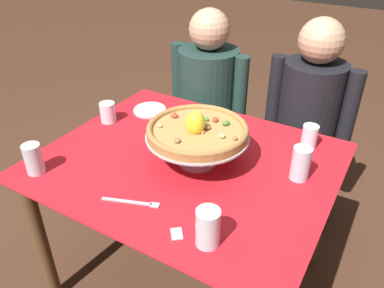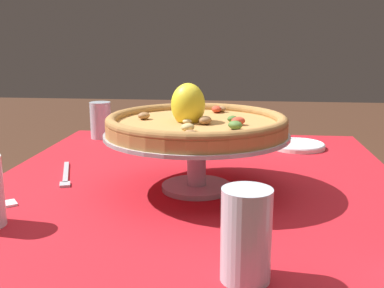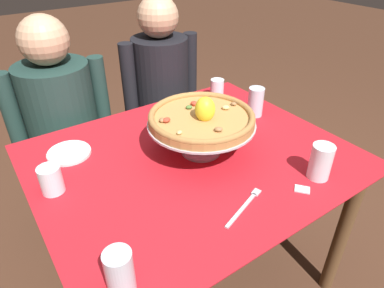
# 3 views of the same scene
# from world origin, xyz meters

# --- Properties ---
(ground_plane) EXTENTS (14.00, 14.00, 0.00)m
(ground_plane) POSITION_xyz_m (0.00, 0.00, 0.00)
(ground_plane) COLOR #4C2D1E
(dining_table) EXTENTS (1.18, 0.99, 0.74)m
(dining_table) POSITION_xyz_m (0.00, 0.00, 0.64)
(dining_table) COLOR brown
(dining_table) RESTS_ON ground
(pizza_stand) EXTENTS (0.41, 0.41, 0.13)m
(pizza_stand) POSITION_xyz_m (0.05, 0.01, 0.84)
(pizza_stand) COLOR #B7B7C1
(pizza_stand) RESTS_ON dining_table
(pizza) EXTENTS (0.40, 0.40, 0.11)m
(pizza) POSITION_xyz_m (0.05, 0.01, 0.89)
(pizza) COLOR #BC8447
(pizza) RESTS_ON pizza_stand
(water_glass_front_right) EXTENTS (0.08, 0.08, 0.13)m
(water_glass_front_right) POSITION_xyz_m (0.29, -0.36, 0.80)
(water_glass_front_right) COLOR white
(water_glass_front_right) RESTS_ON dining_table
(water_glass_front_left) EXTENTS (0.07, 0.07, 0.12)m
(water_glass_front_left) POSITION_xyz_m (-0.47, -0.37, 0.79)
(water_glass_front_left) COLOR silver
(water_glass_front_left) RESTS_ON dining_table
(water_glass_side_left) EXTENTS (0.08, 0.08, 0.10)m
(water_glass_side_left) POSITION_xyz_m (-0.50, 0.10, 0.78)
(water_glass_side_left) COLOR white
(water_glass_side_left) RESTS_ON dining_table
(water_glass_back_right) EXTENTS (0.07, 0.07, 0.10)m
(water_glass_back_right) POSITION_xyz_m (0.40, 0.36, 0.78)
(water_glass_back_right) COLOR white
(water_glass_back_right) RESTS_ON dining_table
(water_glass_side_right) EXTENTS (0.07, 0.07, 0.14)m
(water_glass_side_right) POSITION_xyz_m (0.44, 0.11, 0.80)
(water_glass_side_right) COLOR silver
(water_glass_side_right) RESTS_ON dining_table
(side_plate) EXTENTS (0.17, 0.17, 0.02)m
(side_plate) POSITION_xyz_m (-0.39, 0.28, 0.75)
(side_plate) COLOR white
(side_plate) RESTS_ON dining_table
(dinner_fork) EXTENTS (0.21, 0.09, 0.01)m
(dinner_fork) POSITION_xyz_m (-0.02, -0.33, 0.74)
(dinner_fork) COLOR #B7B7C1
(dinner_fork) RESTS_ON dining_table
(sugar_packet) EXTENTS (0.06, 0.06, 0.00)m
(sugar_packet) POSITION_xyz_m (0.19, -0.38, 0.74)
(sugar_packet) COLOR white
(sugar_packet) RESTS_ON dining_table
(diner_left) EXTENTS (0.51, 0.37, 1.18)m
(diner_left) POSITION_xyz_m (-0.30, 0.74, 0.58)
(diner_left) COLOR black
(diner_left) RESTS_ON ground
(diner_right) EXTENTS (0.48, 0.34, 1.20)m
(diner_right) POSITION_xyz_m (0.30, 0.76, 0.58)
(diner_right) COLOR #1E3833
(diner_right) RESTS_ON ground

